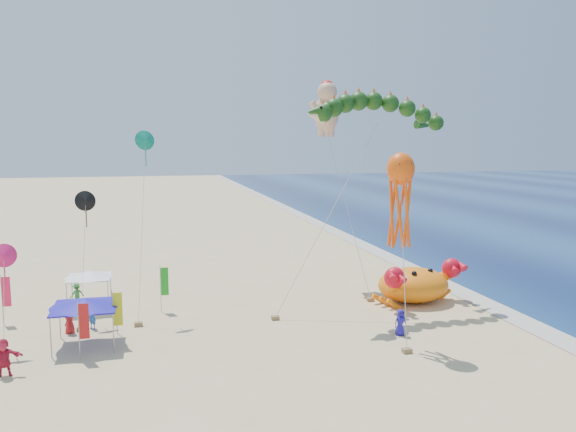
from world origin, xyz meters
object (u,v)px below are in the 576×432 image
at_px(crab_inflatable, 414,284).
at_px(canopy_white, 89,275).
at_px(cherub_kite, 327,107).
at_px(octopus_kite, 400,193).
at_px(dragon_kite, 376,115).
at_px(canopy_blue, 85,303).

distance_m(crab_inflatable, canopy_white, 22.67).
height_order(cherub_kite, octopus_kite, cherub_kite).
bearing_deg(crab_inflatable, canopy_white, 170.70).
xyz_separation_m(dragon_kite, canopy_white, (-19.30, 3.39, -10.76)).
relative_size(cherub_kite, canopy_blue, 4.32).
xyz_separation_m(crab_inflatable, canopy_blue, (-21.88, -3.48, 1.10)).
bearing_deg(canopy_white, crab_inflatable, -9.30).
relative_size(crab_inflatable, canopy_blue, 1.85).
distance_m(crab_inflatable, octopus_kite, 11.26).
distance_m(crab_inflatable, dragon_kite, 12.24).
distance_m(dragon_kite, canopy_blue, 22.02).
bearing_deg(dragon_kite, cherub_kite, 99.12).
relative_size(dragon_kite, canopy_blue, 3.83).
height_order(canopy_blue, canopy_white, same).
bearing_deg(canopy_white, cherub_kite, 12.23).
distance_m(octopus_kite, canopy_white, 21.65).
distance_m(canopy_blue, canopy_white, 7.16).
xyz_separation_m(octopus_kite, canopy_white, (-17.66, 10.91, -6.13)).
relative_size(crab_inflatable, octopus_kite, 0.64).
bearing_deg(dragon_kite, canopy_blue, -168.73).
xyz_separation_m(dragon_kite, cherub_kite, (-1.17, 7.32, 0.92)).
distance_m(cherub_kite, canopy_blue, 23.90).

